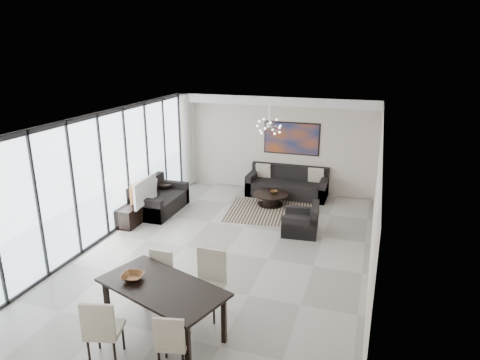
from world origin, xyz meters
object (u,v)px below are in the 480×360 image
at_px(tv_console, 138,210).
at_px(dining_table, 162,291).
at_px(television, 141,191).
at_px(sofa_main, 287,186).
at_px(coffee_table, 271,198).

bearing_deg(tv_console, dining_table, -54.53).
xyz_separation_m(tv_console, television, (0.16, -0.06, 0.57)).
relative_size(television, dining_table, 0.51).
bearing_deg(sofa_main, tv_console, -137.36).
bearing_deg(tv_console, sofa_main, 42.64).
bearing_deg(dining_table, television, 124.28).
relative_size(tv_console, television, 1.37).
xyz_separation_m(coffee_table, dining_table, (-0.22, -5.93, 0.55)).
bearing_deg(dining_table, coffee_table, 87.86).
bearing_deg(tv_console, coffee_table, 34.20).
distance_m(tv_console, television, 0.59).
distance_m(coffee_table, tv_console, 3.62).
height_order(coffee_table, dining_table, dining_table).
height_order(sofa_main, dining_table, sofa_main).
xyz_separation_m(coffee_table, television, (-2.84, -2.10, 0.61)).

